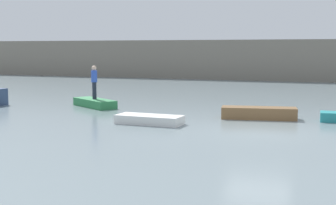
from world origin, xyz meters
TOP-DOWN VIEW (x-y plane):
  - ground_plane at (0.00, 0.00)m, footprint 120.00×120.00m
  - embankment_wall at (0.00, 28.59)m, footprint 80.00×1.20m
  - rowboat_green at (-9.53, 4.26)m, footprint 3.13×2.47m
  - rowboat_white at (-4.52, 0.00)m, footprint 2.80×1.16m
  - rowboat_brown at (-0.53, 3.07)m, footprint 3.39×1.54m
  - person_blue_shirt at (-9.53, 4.26)m, footprint 0.32×0.32m

SIDE VIEW (x-z plane):
  - ground_plane at x=0.00m, z-range 0.00..0.00m
  - rowboat_white at x=-4.52m, z-range 0.00..0.37m
  - rowboat_green at x=-9.53m, z-range 0.00..0.43m
  - rowboat_brown at x=-0.53m, z-range 0.00..0.53m
  - person_blue_shirt at x=-9.53m, z-range 0.54..2.32m
  - embankment_wall at x=0.00m, z-range 0.00..3.95m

